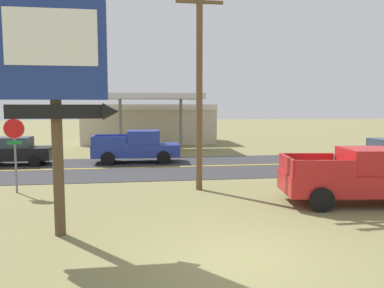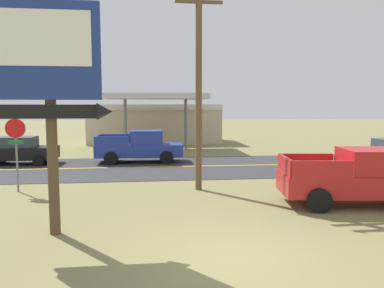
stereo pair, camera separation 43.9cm
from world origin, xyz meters
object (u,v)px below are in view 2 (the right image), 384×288
Objects in this scene: motel_sign at (51,74)px; car_black_near_lane at (19,150)px; pickup_blue_on_road at (140,147)px; stop_sign at (16,142)px; gas_station at (155,122)px; pickup_red_parked_on_lawn at (359,178)px; utility_pole at (199,73)px.

car_black_near_lane is (-5.17, 12.90, -3.40)m from motel_sign.
car_black_near_lane is at bearing 180.00° from pickup_blue_on_road.
gas_station reaches higher than stop_sign.
gas_station is at bearing 73.99° from stop_sign.
pickup_red_parked_on_lawn is (9.68, 1.98, -3.26)m from motel_sign.
motel_sign is at bearing -96.71° from gas_station.
stop_sign is at bearing -72.22° from car_black_near_lane.
utility_pole reaches higher than pickup_red_parked_on_lawn.
utility_pole is 9.11m from pickup_blue_on_road.
utility_pole is at bearing -3.41° from stop_sign.
pickup_red_parked_on_lawn is (12.45, -3.46, -1.06)m from stop_sign.
pickup_red_parked_on_lawn is at bearing -54.65° from pickup_blue_on_road.
utility_pole reaches higher than motel_sign.
gas_station is 15.17m from car_black_near_lane.
utility_pole is at bearing -72.13° from pickup_blue_on_road.
pickup_red_parked_on_lawn is (6.66, -23.65, -0.98)m from gas_station.
pickup_red_parked_on_lawn is (5.20, -3.03, -3.76)m from utility_pole.
motel_sign is 25.90m from gas_station.
pickup_blue_on_road is 7.10m from car_black_near_lane.
motel_sign is at bearing -62.96° from stop_sign.
stop_sign is 0.70× the size of car_black_near_lane.
gas_station reaches higher than pickup_blue_on_road.
pickup_blue_on_road is at bearing 57.78° from stop_sign.
stop_sign is at bearing -122.22° from pickup_blue_on_road.
stop_sign reaches higher than car_black_near_lane.
stop_sign is 0.54× the size of pickup_red_parked_on_lawn.
motel_sign is 14.31m from car_black_near_lane.
car_black_near_lane is (-7.10, 0.00, -0.13)m from pickup_blue_on_road.
pickup_blue_on_road is (-7.75, 10.92, 0.00)m from pickup_red_parked_on_lawn.
stop_sign is 12.97m from pickup_red_parked_on_lawn.
pickup_red_parked_on_lawn is at bearing -30.20° from utility_pole.
gas_station is 2.86× the size of car_black_near_lane.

